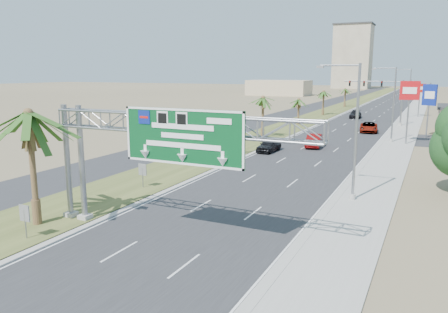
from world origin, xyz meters
The scene contains 26 objects.
road centered at (0.00, 110.00, 0.01)m, with size 12.00×300.00×0.02m, color #28282B.
sidewalk_right centered at (8.50, 110.00, 0.05)m, with size 4.00×300.00×0.10m, color #9E9B93.
median_grass centered at (-10.00, 110.00, 0.06)m, with size 7.00×300.00×0.12m, color #434D22.
opposing_road centered at (-17.00, 110.00, 0.01)m, with size 8.00×300.00×0.02m, color #28282B.
sign_gantry centered at (-1.06, 9.93, 6.06)m, with size 16.75×1.24×7.50m.
palm_near centered at (-9.20, 8.00, 6.93)m, with size 5.70×5.70×8.35m.
palm_row_b centered at (-9.50, 32.00, 4.90)m, with size 3.99×3.99×5.95m.
palm_row_c centered at (-9.50, 48.00, 5.66)m, with size 3.99×3.99×6.75m.
palm_row_d centered at (-9.50, 66.00, 4.42)m, with size 3.99×3.99×5.45m.
palm_row_e centered at (-9.50, 85.00, 5.09)m, with size 3.99×3.99×6.15m.
palm_row_f centered at (-9.50, 110.00, 4.71)m, with size 3.99×3.99×5.75m.
streetlight_near centered at (7.30, 22.00, 4.69)m, with size 3.27×0.44×10.00m.
streetlight_mid centered at (7.30, 52.00, 4.69)m, with size 3.27×0.44×10.00m.
streetlight_far centered at (7.30, 88.00, 4.69)m, with size 3.27×0.44×10.00m.
signal_mast centered at (5.17, 71.97, 4.85)m, with size 10.28×0.71×8.00m.
median_signback_a centered at (-7.80, 6.00, 1.45)m, with size 0.75×0.08×2.08m.
median_signback_b centered at (-8.50, 18.00, 1.45)m, with size 0.75×0.08×2.08m.
tower_distant centered at (-32.00, 250.00, 17.50)m, with size 20.00×16.00×35.00m, color gray.
building_distant_left centered at (-45.00, 160.00, 3.00)m, with size 24.00×14.00×6.00m, color #C9B488.
car_left_lane centered at (-4.98, 38.24, 0.77)m, with size 1.82×4.52×1.54m, color black.
car_mid_lane centered at (-0.96, 43.79, 0.82)m, with size 1.73×4.97×1.64m, color #6D090A.
car_right_lane centered at (3.33, 61.16, 0.79)m, with size 2.61×5.67×1.58m, color gray.
car_far centered at (-2.12, 82.16, 0.77)m, with size 2.17×5.33×1.55m, color black.
pole_sign_red_near centered at (9.39, 51.05, 6.59)m, with size 2.42×0.58×8.43m.
pole_sign_blue centered at (11.65, 58.93, 5.83)m, with size 1.95×1.08×7.85m.
pole_sign_red_far centered at (9.40, 89.94, 5.58)m, with size 2.13×1.18×7.15m.
Camera 1 is at (12.46, -10.20, 9.41)m, focal length 35.00 mm.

